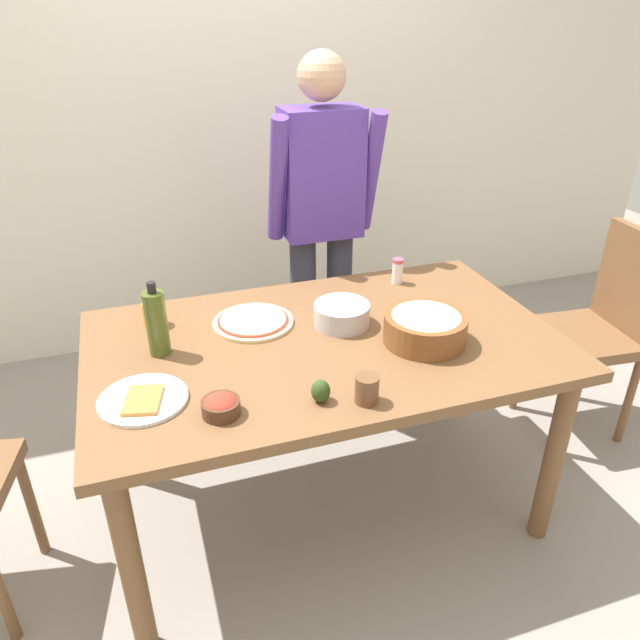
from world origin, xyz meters
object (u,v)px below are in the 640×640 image
(chair_wooden_right, at_px, (601,322))
(small_sauce_bowl, at_px, (221,406))
(olive_oil_bottle, at_px, (157,323))
(cup_small_brown, at_px, (366,389))
(avocado, at_px, (321,391))
(person_cook, at_px, (322,215))
(salt_shaker, at_px, (397,271))
(plate_with_slice, at_px, (143,400))
(popcorn_bowl, at_px, (425,326))
(mixing_bowl_steel, at_px, (342,314))
(dining_table, at_px, (324,362))
(pizza_raw_on_board, at_px, (253,321))
(cup_orange, at_px, (153,314))

(chair_wooden_right, distance_m, small_sauce_bowl, 1.80)
(olive_oil_bottle, xyz_separation_m, cup_small_brown, (0.54, -0.46, -0.07))
(avocado, bearing_deg, person_cook, 71.33)
(olive_oil_bottle, bearing_deg, chair_wooden_right, 0.90)
(salt_shaker, relative_size, avocado, 1.51)
(person_cook, relative_size, olive_oil_bottle, 6.33)
(plate_with_slice, bearing_deg, avocado, -17.97)
(popcorn_bowl, relative_size, olive_oil_bottle, 1.09)
(mixing_bowl_steel, bearing_deg, dining_table, -138.22)
(pizza_raw_on_board, relative_size, mixing_bowl_steel, 1.45)
(pizza_raw_on_board, bearing_deg, mixing_bowl_steel, -19.33)
(pizza_raw_on_board, distance_m, cup_small_brown, 0.60)
(dining_table, relative_size, person_cook, 0.99)
(person_cook, bearing_deg, chair_wooden_right, -30.68)
(dining_table, distance_m, olive_oil_bottle, 0.59)
(person_cook, height_order, cup_small_brown, person_cook)
(pizza_raw_on_board, xyz_separation_m, plate_with_slice, (-0.41, -0.36, -0.00))
(cup_orange, distance_m, cup_small_brown, 0.87)
(mixing_bowl_steel, relative_size, cup_small_brown, 2.35)
(person_cook, distance_m, mixing_bowl_steel, 0.70)
(popcorn_bowl, bearing_deg, avocado, -154.14)
(small_sauce_bowl, height_order, salt_shaker, salt_shaker)
(cup_small_brown, bearing_deg, plate_with_slice, 161.82)
(cup_orange, xyz_separation_m, avocado, (0.42, -0.63, -0.01))
(cup_orange, distance_m, salt_shaker, 0.98)
(small_sauce_bowl, height_order, cup_orange, cup_orange)
(cup_orange, height_order, salt_shaker, salt_shaker)
(olive_oil_bottle, bearing_deg, plate_with_slice, -105.68)
(mixing_bowl_steel, xyz_separation_m, avocado, (-0.22, -0.42, -0.01))
(mixing_bowl_steel, xyz_separation_m, small_sauce_bowl, (-0.50, -0.39, -0.01))
(person_cook, bearing_deg, popcorn_bowl, -85.14)
(chair_wooden_right, distance_m, olive_oil_bottle, 1.89)
(dining_table, distance_m, salt_shaker, 0.57)
(plate_with_slice, xyz_separation_m, avocado, (0.49, -0.16, 0.03))
(person_cook, relative_size, chair_wooden_right, 1.71)
(person_cook, relative_size, small_sauce_bowl, 14.73)
(olive_oil_bottle, xyz_separation_m, salt_shaker, (0.97, 0.26, -0.06))
(chair_wooden_right, bearing_deg, popcorn_bowl, -166.73)
(popcorn_bowl, height_order, cup_orange, popcorn_bowl)
(plate_with_slice, bearing_deg, cup_orange, 81.68)
(dining_table, bearing_deg, chair_wooden_right, 5.04)
(popcorn_bowl, bearing_deg, pizza_raw_on_board, 149.61)
(chair_wooden_right, xyz_separation_m, small_sauce_bowl, (-1.73, -0.42, 0.25))
(plate_with_slice, bearing_deg, pizza_raw_on_board, 41.66)
(olive_oil_bottle, relative_size, cup_small_brown, 3.01)
(salt_shaker, height_order, avocado, salt_shaker)
(pizza_raw_on_board, distance_m, avocado, 0.53)
(avocado, bearing_deg, popcorn_bowl, 25.86)
(popcorn_bowl, height_order, cup_small_brown, popcorn_bowl)
(cup_orange, xyz_separation_m, cup_small_brown, (0.55, -0.67, 0.00))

